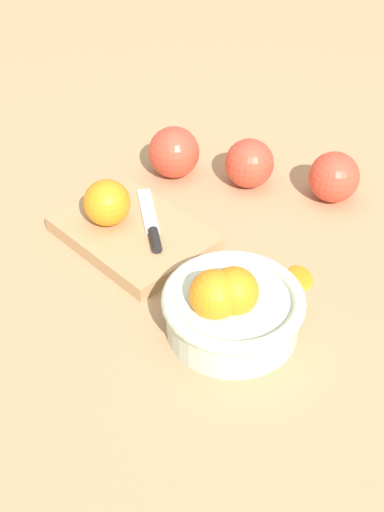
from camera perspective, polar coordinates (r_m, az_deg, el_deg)
name	(u,v)px	position (r m, az deg, el deg)	size (l,w,h in m)	color
ground_plane	(204,231)	(0.98, 1.02, 2.17)	(2.40, 2.40, 0.00)	tan
bowl	(231,307)	(0.80, 3.41, -4.44)	(0.18, 0.18, 0.10)	beige
cutting_board	(134,234)	(0.96, -5.10, 1.94)	(0.22, 0.16, 0.02)	tan
orange_on_board	(107,203)	(0.95, -7.39, 4.60)	(0.07, 0.07, 0.07)	orange
knife	(152,227)	(0.94, -3.49, 2.53)	(0.13, 0.11, 0.01)	silver
apple_front_left	(334,177)	(1.05, 12.22, 6.71)	(0.08, 0.08, 0.08)	#D6422D
apple_front_right	(174,152)	(1.08, -1.58, 8.98)	(0.08, 0.08, 0.08)	#D6422D
apple_front_center	(249,163)	(1.06, 4.99, 8.01)	(0.08, 0.08, 0.08)	#D6422D
citrus_peel	(300,276)	(0.91, 9.34, -1.70)	(0.05, 0.04, 0.01)	orange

